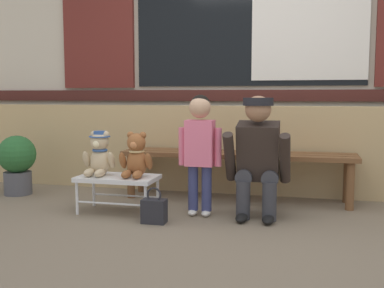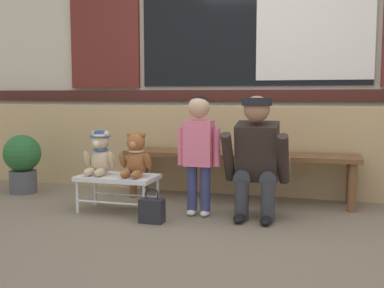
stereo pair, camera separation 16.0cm
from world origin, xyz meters
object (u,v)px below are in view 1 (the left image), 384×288
at_px(small_display_bench, 118,180).
at_px(adult_crouching, 259,156).
at_px(teddy_bear_plain, 136,157).
at_px(handbag_on_ground, 154,210).
at_px(potted_plant, 17,161).
at_px(wooden_bench_long, 237,160).
at_px(child_standing, 200,141).
at_px(teddy_bear_with_hat, 99,154).

xyz_separation_m(small_display_bench, adult_crouching, (1.13, 0.12, 0.21)).
bearing_deg(teddy_bear_plain, adult_crouching, 6.92).
bearing_deg(adult_crouching, handbag_on_ground, -154.19).
xyz_separation_m(teddy_bear_plain, potted_plant, (-1.37, 0.40, -0.14)).
bearing_deg(wooden_bench_long, child_standing, -108.60).
relative_size(handbag_on_ground, potted_plant, 0.48).
relative_size(adult_crouching, handbag_on_ground, 3.49).
distance_m(small_display_bench, teddy_bear_plain, 0.25).
distance_m(small_display_bench, handbag_on_ground, 0.49).
bearing_deg(handbag_on_ground, adult_crouching, 25.81).
height_order(small_display_bench, potted_plant, potted_plant).
relative_size(teddy_bear_with_hat, handbag_on_ground, 1.34).
relative_size(small_display_bench, adult_crouching, 0.67).
distance_m(wooden_bench_long, handbag_on_ground, 1.07).
bearing_deg(potted_plant, wooden_bench_long, 7.21).
xyz_separation_m(small_display_bench, child_standing, (0.67, 0.07, 0.33)).
distance_m(small_display_bench, child_standing, 0.75).
height_order(wooden_bench_long, adult_crouching, adult_crouching).
relative_size(wooden_bench_long, child_standing, 2.19).
xyz_separation_m(small_display_bench, teddy_bear_with_hat, (-0.16, 0.00, 0.21)).
xyz_separation_m(child_standing, potted_plant, (-1.88, 0.34, -0.27)).
relative_size(teddy_bear_with_hat, adult_crouching, 0.38).
relative_size(child_standing, handbag_on_ground, 3.52).
height_order(teddy_bear_plain, handbag_on_ground, teddy_bear_plain).
height_order(small_display_bench, teddy_bear_plain, teddy_bear_plain).
bearing_deg(small_display_bench, handbag_on_ground, -31.46).
bearing_deg(teddy_bear_plain, wooden_bench_long, 43.12).
relative_size(small_display_bench, handbag_on_ground, 2.35).
bearing_deg(handbag_on_ground, child_standing, 47.33).
bearing_deg(small_display_bench, adult_crouching, 6.02).
relative_size(small_display_bench, teddy_bear_with_hat, 1.76).
distance_m(wooden_bench_long, teddy_bear_plain, 0.98).
height_order(handbag_on_ground, potted_plant, potted_plant).
bearing_deg(wooden_bench_long, handbag_on_ground, -118.04).
relative_size(wooden_bench_long, small_display_bench, 3.28).
distance_m(wooden_bench_long, potted_plant, 2.10).
relative_size(child_standing, potted_plant, 1.68).
distance_m(wooden_bench_long, adult_crouching, 0.62).
relative_size(adult_crouching, potted_plant, 1.67).
xyz_separation_m(child_standing, adult_crouching, (0.46, 0.05, -0.11)).
distance_m(small_display_bench, potted_plant, 1.28).
height_order(wooden_bench_long, teddy_bear_with_hat, teddy_bear_with_hat).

